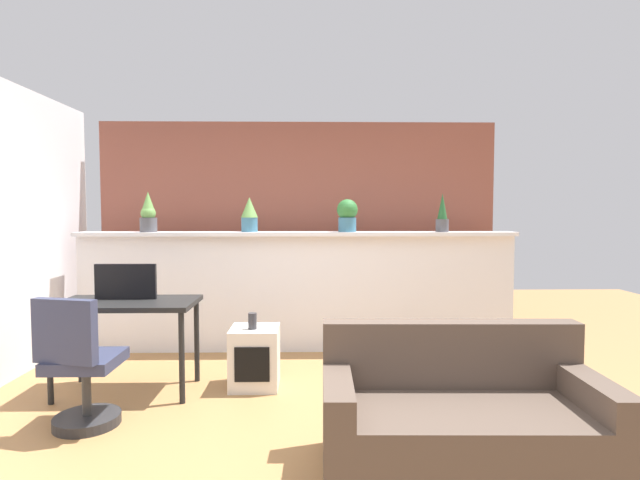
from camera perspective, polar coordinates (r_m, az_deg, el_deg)
The scene contains 14 objects.
ground_plane at distance 3.51m, azimuth -3.48°, elevation -21.46°, with size 12.00×12.00×0.00m, color #9E7042.
divider_wall at distance 5.26m, azimuth -2.61°, elevation -6.13°, with size 4.54×0.16×1.22m, color silver.
plant_shelf at distance 5.15m, azimuth -2.64°, elevation 0.72°, with size 4.54×0.29×0.04m, color silver.
brick_wall_behind at distance 5.79m, azimuth -2.47°, elevation 1.10°, with size 4.54×0.10×2.50m, color brown.
potted_plant_0 at distance 5.40m, azimuth -19.18°, elevation 2.80°, with size 0.17×0.17×0.42m.
potted_plant_1 at distance 5.20m, azimuth -8.14°, elevation 2.96°, with size 0.18×0.18×0.36m.
potted_plant_2 at distance 5.16m, azimuth 3.16°, elevation 2.94°, with size 0.22×0.22×0.34m.
potted_plant_3 at distance 5.30m, azimuth 13.91°, elevation 2.82°, with size 0.13×0.13×0.40m.
desk at distance 4.33m, azimuth -21.34°, elevation -7.65°, with size 1.10×0.60×0.75m.
tv_monitor at distance 4.38m, azimuth -21.49°, elevation -4.48°, with size 0.50×0.04×0.29m, color black.
office_chair at distance 3.81m, azimuth -25.90°, elevation -13.55°, with size 0.49×0.49×0.91m.
side_cube_shelf at distance 4.29m, azimuth -7.53°, elevation -13.26°, with size 0.40×0.41×0.50m.
vase_on_shelf at distance 4.18m, azimuth -7.79°, elevation -9.23°, with size 0.07×0.07×0.13m, color #2D2D33.
couch at distance 3.09m, azimuth 15.91°, elevation -19.45°, with size 1.58×0.79×0.80m.
Camera 1 is at (0.14, -3.19, 1.47)m, focal length 27.77 mm.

